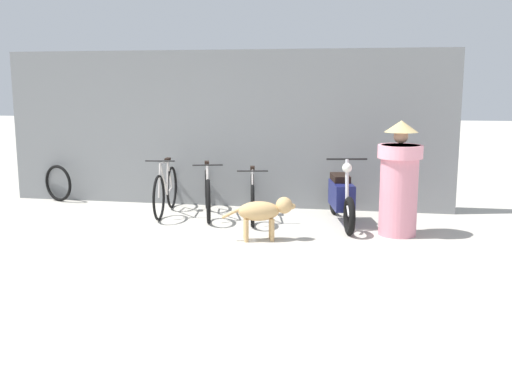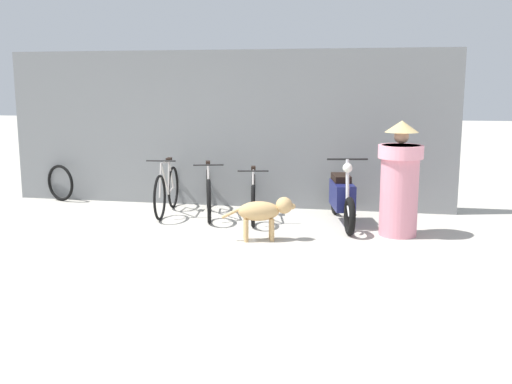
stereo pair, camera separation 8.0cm
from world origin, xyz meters
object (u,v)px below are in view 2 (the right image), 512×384
(bicycle_1, at_px, (209,194))
(bicycle_2, at_px, (253,198))
(stray_dog, at_px, (264,211))
(person_in_robes, at_px, (400,179))
(motorcycle, at_px, (342,197))
(bicycle_0, at_px, (167,191))
(spare_tire_left, at_px, (60,183))

(bicycle_1, relative_size, bicycle_2, 0.99)
(stray_dog, height_order, person_in_robes, person_in_robes)
(bicycle_1, xyz_separation_m, motorcycle, (2.12, -0.18, 0.06))
(bicycle_0, relative_size, person_in_robes, 1.04)
(bicycle_1, relative_size, stray_dog, 1.72)
(bicycle_1, distance_m, bicycle_2, 0.75)
(motorcycle, relative_size, spare_tire_left, 2.88)
(bicycle_1, height_order, bicycle_2, bicycle_1)
(bicycle_2, distance_m, person_in_robes, 2.32)
(bicycle_1, relative_size, motorcycle, 0.89)
(bicycle_0, bearing_deg, bicycle_1, 82.14)
(stray_dog, height_order, spare_tire_left, spare_tire_left)
(motorcycle, bearing_deg, bicycle_0, -105.95)
(bicycle_2, bearing_deg, spare_tire_left, -112.37)
(bicycle_1, xyz_separation_m, bicycle_2, (0.74, -0.07, -0.02))
(stray_dog, xyz_separation_m, person_in_robes, (1.78, 0.64, 0.39))
(motorcycle, height_order, stray_dog, motorcycle)
(bicycle_2, xyz_separation_m, spare_tire_left, (-3.69, 0.74, -0.01))
(bicycle_0, xyz_separation_m, person_in_robes, (3.63, -0.72, 0.41))
(stray_dog, bearing_deg, motorcycle, 33.89)
(bicycle_0, xyz_separation_m, bicycle_2, (1.45, -0.09, -0.04))
(bicycle_1, bearing_deg, bicycle_0, -107.67)
(bicycle_1, distance_m, spare_tire_left, 3.03)
(bicycle_2, relative_size, spare_tire_left, 2.58)
(bicycle_0, distance_m, spare_tire_left, 2.34)
(bicycle_0, xyz_separation_m, motorcycle, (2.83, -0.19, 0.04))
(bicycle_0, relative_size, stray_dog, 1.69)
(bicycle_0, height_order, stray_dog, bicycle_0)
(motorcycle, height_order, spare_tire_left, motorcycle)
(bicycle_0, distance_m, stray_dog, 2.30)
(motorcycle, bearing_deg, person_in_robes, 44.63)
(person_in_robes, bearing_deg, bicycle_2, -22.37)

